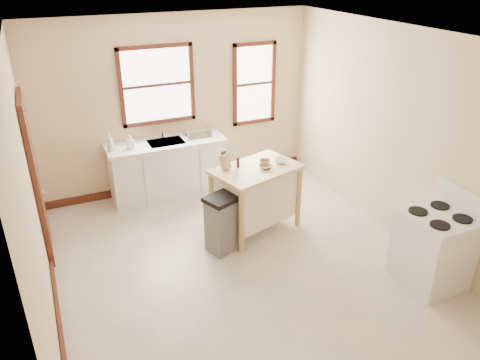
# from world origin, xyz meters

# --- Properties ---
(floor) EXTENTS (5.00, 5.00, 0.00)m
(floor) POSITION_xyz_m (0.00, 0.00, 0.00)
(floor) COLOR #BFAC97
(floor) RESTS_ON ground
(ceiling) EXTENTS (5.00, 5.00, 0.00)m
(ceiling) POSITION_xyz_m (0.00, 0.00, 2.80)
(ceiling) COLOR white
(ceiling) RESTS_ON ground
(wall_back) EXTENTS (4.50, 0.04, 2.80)m
(wall_back) POSITION_xyz_m (0.00, 2.50, 1.40)
(wall_back) COLOR beige
(wall_back) RESTS_ON ground
(wall_left) EXTENTS (0.04, 5.00, 2.80)m
(wall_left) POSITION_xyz_m (-2.25, 0.00, 1.40)
(wall_left) COLOR beige
(wall_left) RESTS_ON ground
(wall_right) EXTENTS (0.04, 5.00, 2.80)m
(wall_right) POSITION_xyz_m (2.25, 0.00, 1.40)
(wall_right) COLOR beige
(wall_right) RESTS_ON ground
(window_main) EXTENTS (1.17, 0.06, 1.22)m
(window_main) POSITION_xyz_m (-0.30, 2.48, 1.75)
(window_main) COLOR #35190E
(window_main) RESTS_ON wall_back
(window_side) EXTENTS (0.77, 0.06, 1.37)m
(window_side) POSITION_xyz_m (1.35, 2.48, 1.60)
(window_side) COLOR #35190E
(window_side) RESTS_ON wall_back
(door_left) EXTENTS (0.06, 0.90, 2.10)m
(door_left) POSITION_xyz_m (-2.21, 1.30, 1.05)
(door_left) COLOR #35190E
(door_left) RESTS_ON ground
(baseboard_back) EXTENTS (4.50, 0.04, 0.12)m
(baseboard_back) POSITION_xyz_m (0.00, 2.47, 0.06)
(baseboard_back) COLOR #35190E
(baseboard_back) RESTS_ON ground
(baseboard_left) EXTENTS (0.04, 5.00, 0.12)m
(baseboard_left) POSITION_xyz_m (-2.22, 0.00, 0.06)
(baseboard_left) COLOR #35190E
(baseboard_left) RESTS_ON ground
(sink_counter) EXTENTS (1.86, 0.62, 0.92)m
(sink_counter) POSITION_xyz_m (-0.30, 2.20, 0.46)
(sink_counter) COLOR silver
(sink_counter) RESTS_ON ground
(faucet) EXTENTS (0.03, 0.03, 0.22)m
(faucet) POSITION_xyz_m (-0.30, 2.38, 1.03)
(faucet) COLOR silver
(faucet) RESTS_ON sink_counter
(soap_bottle_a) EXTENTS (0.12, 0.12, 0.25)m
(soap_bottle_a) POSITION_xyz_m (-1.15, 2.18, 1.05)
(soap_bottle_a) COLOR #B2B2B2
(soap_bottle_a) RESTS_ON sink_counter
(soap_bottle_b) EXTENTS (0.11, 0.11, 0.20)m
(soap_bottle_b) POSITION_xyz_m (-0.86, 2.16, 1.02)
(soap_bottle_b) COLOR #B2B2B2
(soap_bottle_b) RESTS_ON sink_counter
(dish_rack) EXTENTS (0.46, 0.37, 0.11)m
(dish_rack) POSITION_xyz_m (0.22, 2.23, 0.97)
(dish_rack) COLOR silver
(dish_rack) RESTS_ON sink_counter
(kitchen_island) EXTENTS (1.32, 1.03, 0.95)m
(kitchen_island) POSITION_xyz_m (0.53, 0.67, 0.48)
(kitchen_island) COLOR #F1BE8D
(kitchen_island) RESTS_ON ground
(knife_block) EXTENTS (0.14, 0.14, 0.20)m
(knife_block) POSITION_xyz_m (0.12, 0.79, 1.05)
(knife_block) COLOR #D8B671
(knife_block) RESTS_ON kitchen_island
(pepper_grinder) EXTENTS (0.06, 0.06, 0.15)m
(pepper_grinder) POSITION_xyz_m (0.31, 0.79, 1.03)
(pepper_grinder) COLOR #411E11
(pepper_grinder) RESTS_ON kitchen_island
(bowl_a) EXTENTS (0.20, 0.20, 0.04)m
(bowl_a) POSITION_xyz_m (0.64, 0.60, 0.97)
(bowl_a) COLOR brown
(bowl_a) RESTS_ON kitchen_island
(bowl_b) EXTENTS (0.21, 0.21, 0.04)m
(bowl_b) POSITION_xyz_m (0.71, 0.78, 0.97)
(bowl_b) COLOR brown
(bowl_b) RESTS_ON kitchen_island
(bowl_c) EXTENTS (0.24, 0.24, 0.05)m
(bowl_c) POSITION_xyz_m (0.91, 0.68, 0.98)
(bowl_c) COLOR white
(bowl_c) RESTS_ON kitchen_island
(trash_bin) EXTENTS (0.50, 0.46, 0.79)m
(trash_bin) POSITION_xyz_m (-0.10, 0.37, 0.40)
(trash_bin) COLOR slate
(trash_bin) RESTS_ON ground
(gas_stove) EXTENTS (0.72, 0.73, 1.17)m
(gas_stove) POSITION_xyz_m (1.91, -1.25, 0.58)
(gas_stove) COLOR silver
(gas_stove) RESTS_ON ground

